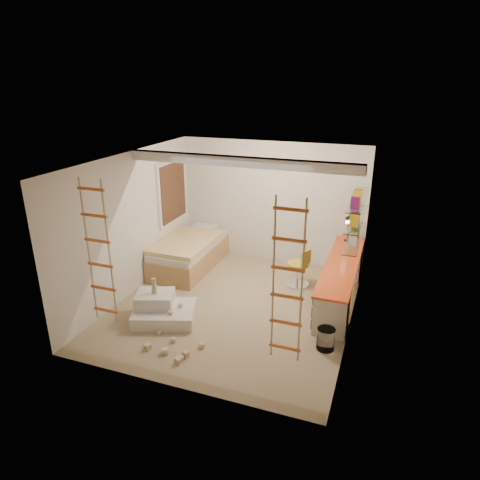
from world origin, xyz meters
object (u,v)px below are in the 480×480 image
at_px(bed, 189,253).
at_px(play_platform, 162,310).
at_px(desk, 340,280).
at_px(swivel_chair, 299,272).

height_order(bed, play_platform, bed).
relative_size(desk, swivel_chair, 3.62).
bearing_deg(swivel_chair, desk, -20.25).
distance_m(swivel_chair, play_platform, 2.73).
height_order(desk, bed, desk).
bearing_deg(bed, swivel_chair, -1.42).
bearing_deg(play_platform, bed, 103.63).
xyz_separation_m(swivel_chair, play_platform, (-1.88, -1.98, -0.11)).
bearing_deg(bed, desk, -6.49).
distance_m(bed, swivel_chair, 2.37).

